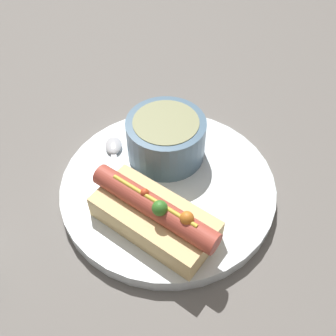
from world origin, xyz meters
The scene contains 5 objects.
ground_plane centered at (0.00, 0.00, 0.00)m, with size 4.00×4.00×0.00m, color slate.
dinner_plate centered at (0.00, 0.00, 0.01)m, with size 0.28×0.28×0.02m.
hot_dog centered at (-0.01, -0.07, 0.04)m, with size 0.16×0.13×0.06m.
soup_bowl centered at (-0.01, 0.05, 0.05)m, with size 0.10×0.10×0.06m.
spoon centered at (-0.08, 0.03, 0.02)m, with size 0.05×0.14×0.01m.
Camera 1 is at (0.04, -0.32, 0.41)m, focal length 42.00 mm.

